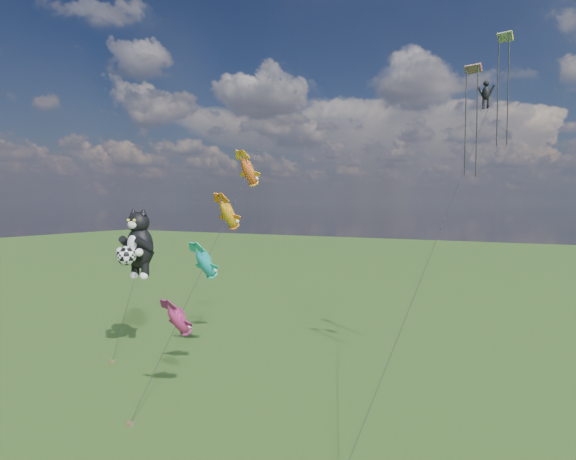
% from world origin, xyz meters
% --- Properties ---
extents(ground, '(300.00, 300.00, 0.00)m').
position_xyz_m(ground, '(0.00, 0.00, 0.00)').
color(ground, '#1A3D0F').
extents(cat_kite_rig, '(2.81, 4.27, 12.61)m').
position_xyz_m(cat_kite_rig, '(-3.01, 8.67, 9.52)').
color(cat_kite_rig, brown).
rests_on(cat_kite_rig, ground).
extents(fish_windsock_rig, '(0.96, 15.97, 18.45)m').
position_xyz_m(fish_windsock_rig, '(6.25, 7.28, 10.36)').
color(fish_windsock_rig, brown).
rests_on(fish_windsock_rig, ground).
extents(parafoil_rig, '(6.24, 16.77, 24.51)m').
position_xyz_m(parafoil_rig, '(23.80, 12.62, 19.93)').
color(parafoil_rig, brown).
rests_on(parafoil_rig, ground).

